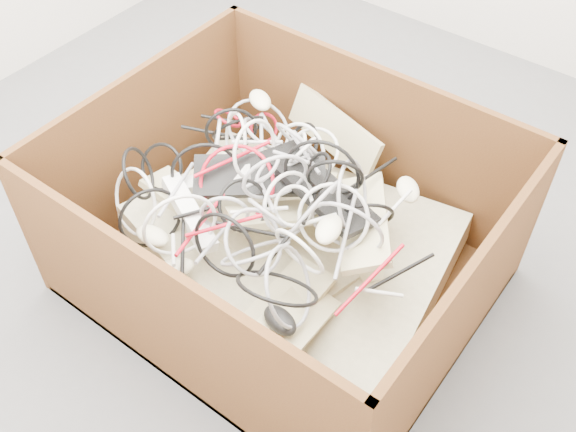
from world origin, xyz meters
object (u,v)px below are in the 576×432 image
Objects in this scene: power_strip_right at (189,213)px; vga_plug at (371,252)px; power_strip_left at (209,182)px; cardboard_box at (280,248)px.

power_strip_right reaches higher than vga_plug.
power_strip_left is 0.96× the size of power_strip_right.
power_strip_left is at bearing -165.79° from cardboard_box.
cardboard_box reaches higher than vga_plug.
power_strip_right is at bearing -111.36° from power_strip_left.
power_strip_left is 0.57m from vga_plug.
cardboard_box is 4.29× the size of power_strip_right.
cardboard_box is 28.24× the size of vga_plug.
cardboard_box reaches higher than power_strip_right.
power_strip_left is 0.14m from power_strip_right.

